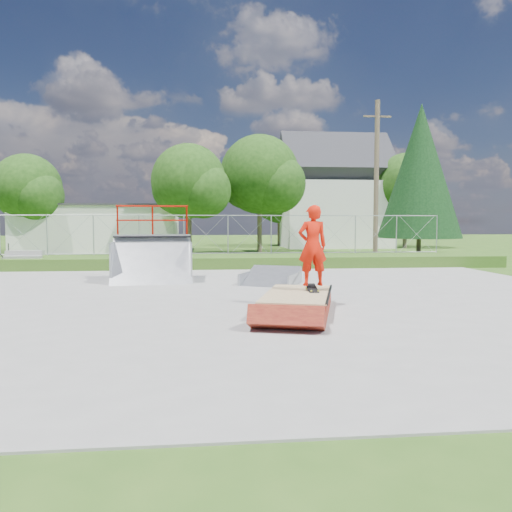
% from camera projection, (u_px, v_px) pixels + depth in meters
% --- Properties ---
extents(ground, '(120.00, 120.00, 0.00)m').
position_uv_depth(ground, '(247.00, 302.00, 12.52)').
color(ground, '#294E16').
rests_on(ground, ground).
extents(concrete_pad, '(20.00, 16.00, 0.04)m').
position_uv_depth(concrete_pad, '(247.00, 301.00, 12.52)').
color(concrete_pad, gray).
rests_on(concrete_pad, ground).
extents(grass_berm, '(24.00, 3.00, 0.50)m').
position_uv_depth(grass_berm, '(229.00, 261.00, 21.93)').
color(grass_berm, '#294E16').
rests_on(grass_berm, ground).
extents(grind_box, '(2.14, 3.15, 0.43)m').
position_uv_depth(grind_box, '(298.00, 303.00, 11.05)').
color(grind_box, maroon).
rests_on(grind_box, concrete_pad).
extents(quarter_pipe, '(2.71, 2.34, 2.56)m').
position_uv_depth(quarter_pipe, '(152.00, 244.00, 16.40)').
color(quarter_pipe, '#979A9F').
rests_on(quarter_pipe, concrete_pad).
extents(flat_bank_ramp, '(2.20, 2.25, 0.50)m').
position_uv_depth(flat_bank_ramp, '(271.00, 277.00, 15.77)').
color(flat_bank_ramp, '#979A9F').
rests_on(flat_bank_ramp, concrete_pad).
extents(skateboard, '(0.28, 0.81, 0.13)m').
position_uv_depth(skateboard, '(312.00, 289.00, 11.42)').
color(skateboard, black).
rests_on(skateboard, grind_box).
extents(skater, '(0.69, 0.48, 1.83)m').
position_uv_depth(skater, '(312.00, 249.00, 11.36)').
color(skater, red).
rests_on(skater, grind_box).
extents(concrete_stairs, '(1.50, 1.60, 0.80)m').
position_uv_depth(concrete_stairs, '(21.00, 261.00, 20.26)').
color(concrete_stairs, gray).
rests_on(concrete_stairs, ground).
extents(chain_link_fence, '(20.00, 0.06, 1.80)m').
position_uv_depth(chain_link_fence, '(228.00, 235.00, 22.84)').
color(chain_link_fence, '#989A9F').
rests_on(chain_link_fence, grass_berm).
extents(utility_building_flat, '(10.00, 6.00, 3.00)m').
position_uv_depth(utility_building_flat, '(101.00, 229.00, 33.43)').
color(utility_building_flat, silver).
rests_on(utility_building_flat, ground).
extents(gable_house, '(8.40, 6.08, 8.94)m').
position_uv_depth(gable_house, '(334.00, 198.00, 38.97)').
color(gable_house, silver).
rests_on(gable_house, ground).
extents(utility_pole, '(0.24, 0.24, 8.00)m').
position_uv_depth(utility_pole, '(376.00, 181.00, 24.91)').
color(utility_pole, brown).
rests_on(utility_pole, ground).
extents(tree_left_near, '(4.76, 4.48, 6.65)m').
position_uv_depth(tree_left_near, '(193.00, 184.00, 29.74)').
color(tree_left_near, brown).
rests_on(tree_left_near, ground).
extents(tree_center, '(5.44, 5.12, 7.60)m').
position_uv_depth(tree_center, '(264.00, 177.00, 32.12)').
color(tree_center, brown).
rests_on(tree_center, ground).
extents(tree_left_far, '(4.42, 4.16, 6.18)m').
position_uv_depth(tree_left_far, '(30.00, 190.00, 30.74)').
color(tree_left_far, brown).
rests_on(tree_left_far, ground).
extents(tree_right_far, '(5.10, 4.80, 7.12)m').
position_uv_depth(tree_right_far, '(410.00, 187.00, 37.29)').
color(tree_right_far, brown).
rests_on(tree_right_far, ground).
extents(tree_back_mid, '(4.08, 3.84, 5.70)m').
position_uv_depth(tree_back_mid, '(282.00, 201.00, 40.44)').
color(tree_back_mid, brown).
rests_on(tree_back_mid, ground).
extents(conifer_tree, '(5.04, 5.04, 9.10)m').
position_uv_depth(conifer_tree, '(420.00, 171.00, 30.26)').
color(conifer_tree, brown).
rests_on(conifer_tree, ground).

